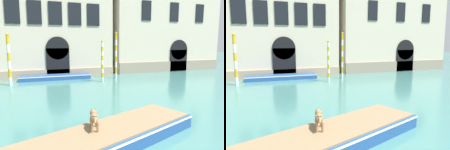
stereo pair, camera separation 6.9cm
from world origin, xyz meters
The scene contains 6 objects.
boat_foreground centered at (-0.78, 7.20, 0.31)m, with size 7.43×4.42×0.58m.
dog_on_deck centered at (-1.35, 7.34, 0.99)m, with size 0.39×0.93×0.63m.
boat_moored_near_palazzo centered at (-1.14, 21.54, 0.24)m, with size 6.60×1.54×0.45m.
mooring_pole_0 centered at (2.70, 18.90, 1.87)m, with size 0.22×0.22×3.71m.
mooring_pole_1 centered at (-4.95, 19.86, 2.16)m, with size 0.26×0.26×4.27m.
mooring_pole_2 centered at (4.57, 20.29, 2.26)m, with size 0.20×0.20×4.48m.
Camera 2 is at (-3.23, 0.35, 3.57)m, focal length 35.00 mm.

